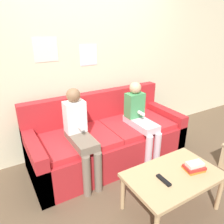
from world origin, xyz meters
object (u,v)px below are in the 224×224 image
couch (107,140)px  coffee_table (173,178)px  person_right (141,119)px  tv_remote (164,180)px  person_left (80,133)px

couch → coffee_table: size_ratio=2.25×
couch → coffee_table: 1.12m
person_right → tv_remote: bearing=-115.0°
couch → person_right: 0.55m
person_left → person_right: (0.86, -0.01, -0.02)m
couch → coffee_table: (0.12, -1.12, 0.09)m
person_left → tv_remote: bearing=-65.2°
coffee_table → tv_remote: 0.17m
tv_remote → person_left: bearing=115.7°
person_right → tv_remote: person_right is taller
person_left → tv_remote: 1.04m
coffee_table → person_right: 0.97m
coffee_table → tv_remote: (-0.15, -0.02, 0.06)m
couch → tv_remote: (-0.03, -1.14, 0.15)m
couch → person_left: 0.60m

